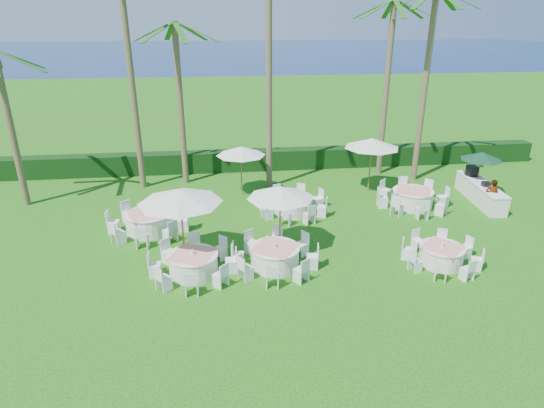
{
  "coord_description": "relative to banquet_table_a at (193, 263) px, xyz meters",
  "views": [
    {
      "loc": [
        -2.94,
        -14.55,
        8.64
      ],
      "look_at": [
        -0.78,
        3.16,
        1.3
      ],
      "focal_mm": 30.0,
      "sensor_mm": 36.0,
      "label": 1
    }
  ],
  "objects": [
    {
      "name": "ground",
      "position": [
        4.03,
        -0.03,
        -0.42
      ],
      "size": [
        120.0,
        120.0,
        0.0
      ],
      "primitive_type": "plane",
      "color": "#0E4F0D",
      "rests_on": "ground"
    },
    {
      "name": "hedge",
      "position": [
        4.03,
        11.97,
        0.18
      ],
      "size": [
        34.0,
        1.0,
        1.2
      ],
      "primitive_type": "cube",
      "color": "black",
      "rests_on": "ground"
    },
    {
      "name": "ocean",
      "position": [
        4.03,
        101.97,
        -0.42
      ],
      "size": [
        260.0,
        260.0,
        0.0
      ],
      "primitive_type": "plane",
      "color": "#081956",
      "rests_on": "ground"
    },
    {
      "name": "banquet_table_a",
      "position": [
        0.0,
        0.0,
        0.0
      ],
      "size": [
        3.15,
        3.15,
        0.96
      ],
      "color": "white",
      "rests_on": "ground"
    },
    {
      "name": "banquet_table_b",
      "position": [
        3.0,
        0.16,
        0.01
      ],
      "size": [
        3.23,
        3.23,
        0.97
      ],
      "color": "white",
      "rests_on": "ground"
    },
    {
      "name": "banquet_table_c",
      "position": [
        9.23,
        -0.41,
        -0.04
      ],
      "size": [
        2.85,
        2.85,
        0.89
      ],
      "color": "white",
      "rests_on": "ground"
    },
    {
      "name": "banquet_table_d",
      "position": [
        -2.06,
        3.8,
        0.04
      ],
      "size": [
        3.46,
        3.46,
        1.04
      ],
      "color": "white",
      "rests_on": "ground"
    },
    {
      "name": "banquet_table_e",
      "position": [
        4.5,
        5.05,
        0.01
      ],
      "size": [
        3.16,
        3.16,
        0.98
      ],
      "color": "white",
      "rests_on": "ground"
    },
    {
      "name": "banquet_table_f",
      "position": [
        10.43,
        5.11,
        0.04
      ],
      "size": [
        3.45,
        3.45,
        1.03
      ],
      "color": "white",
      "rests_on": "ground"
    },
    {
      "name": "umbrella_a",
      "position": [
        -0.36,
        0.91,
        2.28
      ],
      "size": [
        3.09,
        3.09,
        2.96
      ],
      "color": "brown",
      "rests_on": "ground"
    },
    {
      "name": "umbrella_b",
      "position": [
        3.35,
        1.38,
        2.07
      ],
      "size": [
        2.57,
        2.57,
        2.73
      ],
      "color": "brown",
      "rests_on": "ground"
    },
    {
      "name": "umbrella_c",
      "position": [
        2.22,
        7.77,
        1.95
      ],
      "size": [
        2.52,
        2.52,
        2.6
      ],
      "color": "brown",
      "rests_on": "ground"
    },
    {
      "name": "umbrella_d",
      "position": [
        8.99,
        7.51,
        2.21
      ],
      "size": [
        2.87,
        2.87,
        2.89
      ],
      "color": "brown",
      "rests_on": "ground"
    },
    {
      "name": "umbrella_green",
      "position": [
        14.39,
        6.24,
        1.7
      ],
      "size": [
        2.07,
        2.07,
        2.32
      ],
      "color": "brown",
      "rests_on": "ground"
    },
    {
      "name": "buffet_table",
      "position": [
        14.1,
        5.39,
        0.1
      ],
      "size": [
        1.29,
        4.27,
        1.49
      ],
      "color": "white",
      "rests_on": "ground"
    },
    {
      "name": "staff_person",
      "position": [
        13.84,
        4.04,
        0.4
      ],
      "size": [
        0.7,
        0.58,
        1.64
      ],
      "primitive_type": "imported",
      "rotation": [
        0.0,
        0.0,
        2.79
      ],
      "color": "gray",
      "rests_on": "ground"
    },
    {
      "name": "palm_a",
      "position": [
        -3.09,
        9.62,
        5.82
      ],
      "size": [
        4.38,
        4.22,
        11.51
      ],
      "color": "brown",
      "rests_on": "ground"
    },
    {
      "name": "palm_b",
      "position": [
        -0.8,
        10.1,
        4.28
      ],
      "size": [
        4.34,
        4.29,
        8.5
      ],
      "color": "brown",
      "rests_on": "ground"
    },
    {
      "name": "palm_c",
      "position": [
        3.79,
        8.81,
        6.2
      ],
      "size": [
        4.32,
        4.32,
        12.26
      ],
      "color": "brown",
      "rests_on": "ground"
    },
    {
      "name": "palm_d",
      "position": [
        10.56,
        10.33,
        4.83
      ],
      "size": [
        4.15,
        4.4,
        9.58
      ],
      "color": "brown",
      "rests_on": "ground"
    },
    {
      "name": "palm_e",
      "position": [
        12.19,
        9.03,
        5.04
      ],
      "size": [
        4.17,
        4.4,
        9.98
      ],
      "color": "brown",
      "rests_on": "ground"
    },
    {
      "name": "palm_f",
      "position": [
        -8.5,
        7.71,
        3.7
      ],
      "size": [
        4.38,
        4.21,
        7.36
      ],
      "color": "brown",
      "rests_on": "ground"
    }
  ]
}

